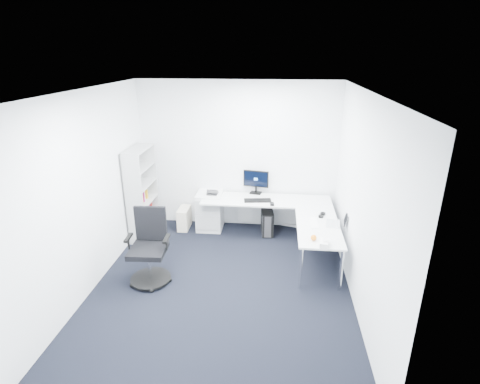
# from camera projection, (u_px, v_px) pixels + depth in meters

# --- Properties ---
(ground) EXTENTS (4.20, 4.20, 0.00)m
(ground) POSITION_uv_depth(u_px,v_px,m) (222.00, 286.00, 5.35)
(ground) COLOR black
(ceiling) EXTENTS (4.20, 4.20, 0.00)m
(ceiling) POSITION_uv_depth(u_px,v_px,m) (218.00, 92.00, 4.39)
(ceiling) COLOR white
(wall_back) EXTENTS (3.60, 0.02, 2.70)m
(wall_back) POSITION_uv_depth(u_px,v_px,m) (238.00, 156.00, 6.82)
(wall_back) COLOR white
(wall_back) RESTS_ON ground
(wall_front) EXTENTS (3.60, 0.02, 2.70)m
(wall_front) POSITION_uv_depth(u_px,v_px,m) (179.00, 297.00, 2.91)
(wall_front) COLOR white
(wall_front) RESTS_ON ground
(wall_left) EXTENTS (0.02, 4.20, 2.70)m
(wall_left) POSITION_uv_depth(u_px,v_px,m) (88.00, 193.00, 5.04)
(wall_left) COLOR white
(wall_left) RESTS_ON ground
(wall_right) EXTENTS (0.02, 4.20, 2.70)m
(wall_right) POSITION_uv_depth(u_px,v_px,m) (362.00, 204.00, 4.69)
(wall_right) COLOR white
(wall_right) RESTS_ON ground
(l_desk) EXTENTS (2.29, 1.28, 0.67)m
(l_desk) POSITION_uv_depth(u_px,v_px,m) (265.00, 224.00, 6.48)
(l_desk) COLOR silver
(l_desk) RESTS_ON ground
(drawer_pedestal) EXTENTS (0.46, 0.57, 0.71)m
(drawer_pedestal) POSITION_uv_depth(u_px,v_px,m) (210.00, 210.00, 7.02)
(drawer_pedestal) COLOR silver
(drawer_pedestal) RESTS_ON ground
(bookshelf) EXTENTS (0.31, 0.81, 1.62)m
(bookshelf) POSITION_uv_depth(u_px,v_px,m) (142.00, 193.00, 6.57)
(bookshelf) COLOR #B0B2B3
(bookshelf) RESTS_ON ground
(task_chair) EXTENTS (0.64, 0.64, 1.08)m
(task_chair) POSITION_uv_depth(u_px,v_px,m) (148.00, 248.00, 5.27)
(task_chair) COLOR black
(task_chair) RESTS_ON ground
(black_pc_tower) EXTENTS (0.25, 0.48, 0.45)m
(black_pc_tower) POSITION_uv_depth(u_px,v_px,m) (267.00, 222.00, 6.84)
(black_pc_tower) COLOR black
(black_pc_tower) RESTS_ON ground
(beige_pc_tower) EXTENTS (0.19, 0.42, 0.40)m
(beige_pc_tower) POSITION_uv_depth(u_px,v_px,m) (184.00, 218.00, 7.04)
(beige_pc_tower) COLOR beige
(beige_pc_tower) RESTS_ON ground
(power_strip) EXTENTS (0.37, 0.15, 0.04)m
(power_strip) POSITION_uv_depth(u_px,v_px,m) (291.00, 225.00, 7.17)
(power_strip) COLOR white
(power_strip) RESTS_ON ground
(monitor) EXTENTS (0.49, 0.23, 0.45)m
(monitor) POSITION_uv_depth(u_px,v_px,m) (256.00, 182.00, 6.87)
(monitor) COLOR black
(monitor) RESTS_ON l_desk
(black_keyboard) EXTENTS (0.49, 0.23, 0.02)m
(black_keyboard) POSITION_uv_depth(u_px,v_px,m) (258.00, 200.00, 6.59)
(black_keyboard) COLOR black
(black_keyboard) RESTS_ON l_desk
(mouse) EXTENTS (0.08, 0.11, 0.03)m
(mouse) POSITION_uv_depth(u_px,v_px,m) (272.00, 204.00, 6.42)
(mouse) COLOR black
(mouse) RESTS_ON l_desk
(desk_phone) EXTENTS (0.19, 0.19, 0.13)m
(desk_phone) POSITION_uv_depth(u_px,v_px,m) (213.00, 193.00, 6.80)
(desk_phone) COLOR #2E2D30
(desk_phone) RESTS_ON l_desk
(laptop) EXTENTS (0.34, 0.34, 0.21)m
(laptop) POSITION_uv_depth(u_px,v_px,m) (334.00, 218.00, 5.67)
(laptop) COLOR silver
(laptop) RESTS_ON l_desk
(white_keyboard) EXTENTS (0.11, 0.39, 0.01)m
(white_keyboard) POSITION_uv_depth(u_px,v_px,m) (314.00, 223.00, 5.74)
(white_keyboard) COLOR white
(white_keyboard) RESTS_ON l_desk
(headphones) EXTENTS (0.18, 0.22, 0.05)m
(headphones) POSITION_uv_depth(u_px,v_px,m) (322.00, 214.00, 5.99)
(headphones) COLOR black
(headphones) RESTS_ON l_desk
(orange_fruit) EXTENTS (0.08, 0.08, 0.08)m
(orange_fruit) POSITION_uv_depth(u_px,v_px,m) (314.00, 238.00, 5.21)
(orange_fruit) COLOR orange
(orange_fruit) RESTS_ON l_desk
(tissue_box) EXTENTS (0.15, 0.22, 0.07)m
(tissue_box) POSITION_uv_depth(u_px,v_px,m) (324.00, 243.00, 5.07)
(tissue_box) COLOR white
(tissue_box) RESTS_ON l_desk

